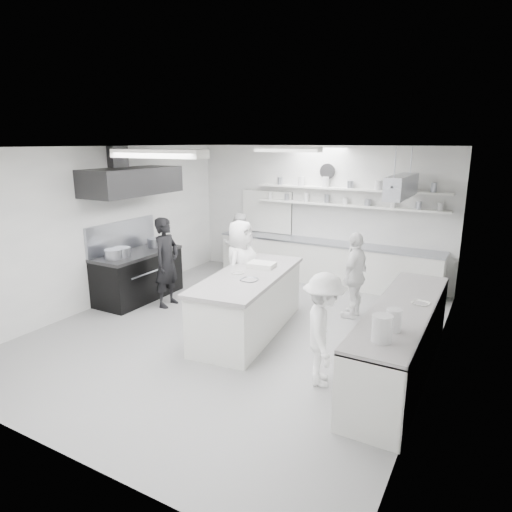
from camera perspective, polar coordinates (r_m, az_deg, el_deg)
The scene contains 27 objects.
floor at distance 7.62m, azimuth -2.17°, elevation -9.53°, with size 6.00×7.00×0.02m, color gray.
ceiling at distance 6.96m, azimuth -2.41°, elevation 13.84°, with size 6.00×7.00×0.02m, color white.
wall_back at distance 10.24m, azimuth 7.96°, elevation 5.40°, with size 6.00×0.04×3.00m, color silver.
wall_front at distance 4.65m, azimuth -25.44°, elevation -6.91°, with size 6.00×0.04×3.00m, color silver.
wall_left at distance 9.04m, azimuth -18.81°, elevation 3.58°, with size 0.04×7.00×3.00m, color silver.
wall_right at distance 6.18m, azimuth 22.24°, elevation -1.47°, with size 0.04×7.00×3.00m, color silver.
stove at distance 9.27m, azimuth -14.80°, elevation -2.56°, with size 0.80×1.80×0.90m, color black.
exhaust_hood at distance 8.92m, azimuth -15.58°, elevation 9.20°, with size 0.85×2.00×0.50m, color #292829.
back_counter at distance 10.08m, azimuth 8.73°, elevation -0.83°, with size 5.00×0.60×0.92m, color silver.
shelf_lower at distance 9.85m, azimuth 11.56°, elevation 6.37°, with size 4.20×0.26×0.04m, color silver.
shelf_upper at distance 9.81m, azimuth 11.66°, elevation 8.39°, with size 4.20×0.26×0.04m, color silver.
pass_through_window at distance 10.76m, azimuth 1.42°, elevation 5.69°, with size 1.30×0.04×1.00m, color black.
wall_clock at distance 10.03m, azimuth 9.15°, elevation 10.63°, with size 0.32×0.32×0.05m, color white.
right_counter at distance 6.38m, azimuth 17.97°, elevation -10.45°, with size 0.74×3.30×0.94m, color silver.
pot_rack at distance 8.54m, azimuth 18.14°, elevation 8.47°, with size 0.30×1.60×0.40m, color #989CA5.
light_fixture_front at distance 5.51m, azimuth -12.44°, elevation 12.65°, with size 1.30×0.25×0.10m, color silver.
light_fixture_rear at distance 8.55m, azimuth 4.06°, elevation 13.45°, with size 1.30×0.25×0.10m, color silver.
prep_island at distance 7.41m, azimuth -0.93°, elevation -6.16°, with size 0.96×2.57×0.95m, color silver.
stove_pot at distance 8.85m, azimuth -16.80°, elevation 0.34°, with size 0.34×0.34×0.22m, color #989CA5.
cook_stove at distance 8.62m, azimuth -11.34°, elevation -0.79°, with size 0.63×0.41×1.72m, color black.
cook_back at distance 10.41m, azimuth -2.24°, elevation 1.46°, with size 0.73×0.57×1.50m, color white.
cook_island_left at distance 8.09m, azimuth -1.99°, elevation -1.47°, with size 0.85×0.55×1.73m, color white.
cook_island_right at distance 8.12m, azimuth 12.52°, elevation -2.40°, with size 0.91×0.38×1.56m, color white.
cook_right at distance 5.83m, azimuth 8.62°, elevation -9.29°, with size 0.97×0.56×1.50m, color white.
bowl_island_a at distance 6.93m, azimuth -0.86°, elevation -3.21°, with size 0.27×0.27×0.07m, color #989CA5.
bowl_island_b at distance 7.28m, azimuth -2.37°, elevation -2.34°, with size 0.21×0.21×0.07m, color silver.
bowl_right at distance 6.39m, azimuth 20.26°, elevation -5.81°, with size 0.23×0.23×0.06m, color silver.
Camera 1 is at (3.62, -5.95, 3.08)m, focal length 31.30 mm.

